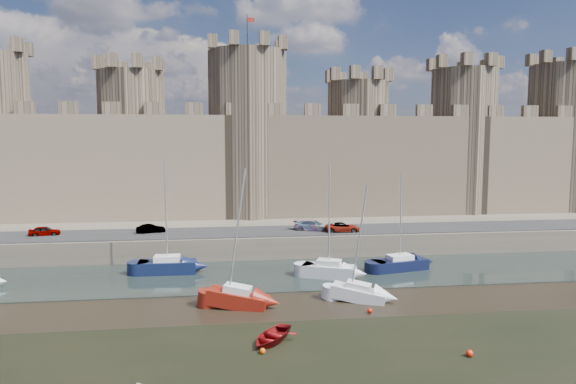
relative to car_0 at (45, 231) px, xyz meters
name	(u,v)px	position (x,y,z in m)	size (l,w,h in m)	color
water_channel	(241,276)	(21.61, -10.58, -3.02)	(160.00, 12.00, 0.08)	black
quay	(233,212)	(21.61, 25.42, -1.81)	(160.00, 60.00, 2.50)	#4C443A
road	(238,232)	(21.61, -0.58, -0.51)	(160.00, 7.00, 0.10)	black
castle	(230,151)	(20.97, 13.42, 8.61)	(108.50, 11.00, 29.00)	#42382B
car_0	(45,231)	(0.00, 0.00, 0.00)	(1.33, 3.31, 1.13)	gray
car_1	(151,229)	(11.62, 0.05, -0.03)	(1.13, 3.25, 1.07)	gray
car_2	(313,226)	(30.47, -0.74, 0.08)	(1.81, 4.46, 1.29)	gray
car_3	(342,227)	(33.71, -2.10, 0.01)	(1.90, 4.12, 1.15)	gray
sailboat_1	(167,265)	(14.34, -8.82, -2.20)	(5.66, 2.29, 11.27)	black
sailboat_2	(329,269)	(29.97, -12.38, -2.21)	(5.41, 3.83, 10.89)	silver
sailboat_3	(400,263)	(37.70, -10.55, -2.29)	(6.01, 3.44, 9.92)	black
sailboat_4	(238,297)	(20.98, -19.89, -2.26)	(5.09, 3.10, 11.14)	maroon
sailboat_5	(359,292)	(30.98, -19.52, -2.36)	(4.80, 3.37, 9.65)	silver
dinghy_4	(271,338)	(22.95, -27.38, -2.70)	(2.51, 0.73, 3.51)	maroon
buoy_1	(263,351)	(22.23, -29.04, -2.87)	(0.38, 0.38, 0.38)	#D84709
buoy_3	(370,311)	(31.04, -22.58, -2.87)	(0.39, 0.39, 0.39)	red
buoy_5	(470,353)	(34.88, -31.12, -2.84)	(0.45, 0.45, 0.45)	red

